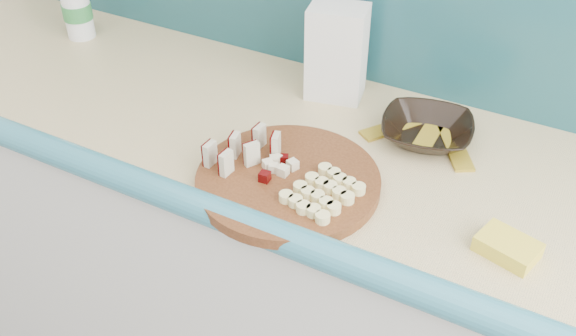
# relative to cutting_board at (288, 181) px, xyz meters

# --- Properties ---
(kitchen_counter) EXTENTS (2.20, 0.63, 0.91)m
(kitchen_counter) POSITION_rel_cutting_board_xyz_m (-0.08, 0.17, -0.46)
(kitchen_counter) COLOR silver
(kitchen_counter) RESTS_ON ground
(cutting_board) EXTENTS (0.42, 0.42, 0.02)m
(cutting_board) POSITION_rel_cutting_board_xyz_m (0.00, 0.00, 0.00)
(cutting_board) COLOR #44220E
(cutting_board) RESTS_ON kitchen_counter
(apple_wedges) EXTENTS (0.12, 0.14, 0.05)m
(apple_wedges) POSITION_rel_cutting_board_xyz_m (-0.10, 0.01, 0.04)
(apple_wedges) COLOR beige
(apple_wedges) RESTS_ON cutting_board
(apple_chunks) EXTENTS (0.05, 0.06, 0.02)m
(apple_chunks) POSITION_rel_cutting_board_xyz_m (-0.02, 0.00, 0.02)
(apple_chunks) COLOR beige
(apple_chunks) RESTS_ON cutting_board
(banana_slices) EXTENTS (0.13, 0.15, 0.02)m
(banana_slices) POSITION_rel_cutting_board_xyz_m (0.08, -0.02, 0.02)
(banana_slices) COLOR #F6E796
(banana_slices) RESTS_ON cutting_board
(brown_bowl) EXTENTS (0.22, 0.22, 0.05)m
(brown_bowl) POSITION_rel_cutting_board_xyz_m (0.18, 0.27, 0.01)
(brown_bowl) COLOR black
(brown_bowl) RESTS_ON kitchen_counter
(flour_bag) EXTENTS (0.14, 0.11, 0.22)m
(flour_bag) POSITION_rel_cutting_board_xyz_m (-0.07, 0.35, 0.10)
(flour_bag) COLOR silver
(flour_bag) RESTS_ON kitchen_counter
(canister) EXTENTS (0.08, 0.08, 0.12)m
(canister) POSITION_rel_cutting_board_xyz_m (-0.79, 0.30, 0.05)
(canister) COLOR white
(canister) RESTS_ON kitchen_counter
(sponge) EXTENTS (0.11, 0.09, 0.03)m
(sponge) POSITION_rel_cutting_board_xyz_m (0.41, 0.02, 0.00)
(sponge) COLOR yellow
(sponge) RESTS_ON kitchen_counter
(banana_peel) EXTENTS (0.26, 0.21, 0.01)m
(banana_peel) POSITION_rel_cutting_board_xyz_m (0.18, 0.29, -0.01)
(banana_peel) COLOR gold
(banana_peel) RESTS_ON kitchen_counter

